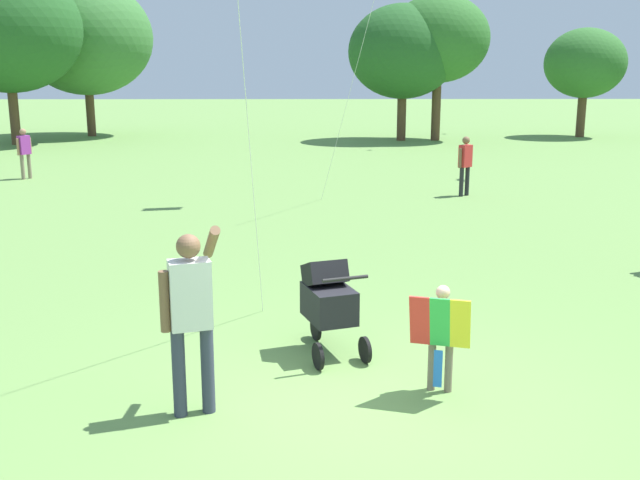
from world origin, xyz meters
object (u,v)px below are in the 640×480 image
at_px(person_adult_flyer, 191,308).
at_px(person_kid_running, 24,149).
at_px(stroller, 328,299).
at_px(person_red_shirt, 465,161).
at_px(child_with_butterfly_kite, 441,329).

distance_m(person_adult_flyer, person_kid_running, 15.54).
bearing_deg(stroller, person_red_shirt, 70.78).
bearing_deg(stroller, child_with_butterfly_kite, -44.68).
distance_m(child_with_butterfly_kite, person_red_shirt, 11.09).
relative_size(stroller, person_red_shirt, 0.80).
height_order(child_with_butterfly_kite, person_red_shirt, person_red_shirt).
distance_m(child_with_butterfly_kite, person_adult_flyer, 2.32).
bearing_deg(person_adult_flyer, person_kid_running, 115.28).
bearing_deg(person_red_shirt, person_kid_running, 166.05).
height_order(person_red_shirt, person_kid_running, person_red_shirt).
bearing_deg(person_red_shirt, stroller, -109.22).
bearing_deg(person_adult_flyer, stroller, 49.63).
xyz_separation_m(child_with_butterfly_kite, person_red_shirt, (2.39, 10.83, 0.19)).
height_order(person_adult_flyer, person_kid_running, person_adult_flyer).
distance_m(stroller, person_kid_running, 14.86).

